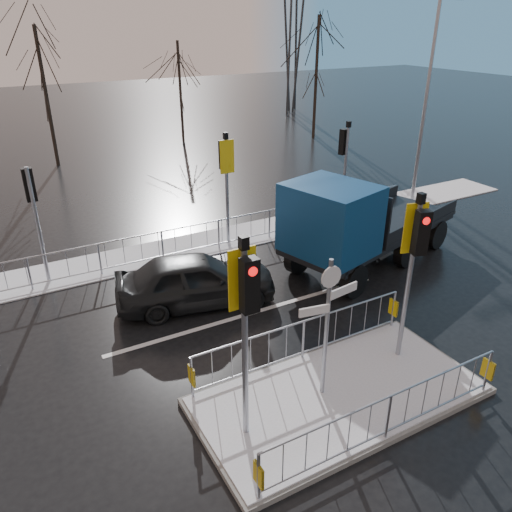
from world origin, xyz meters
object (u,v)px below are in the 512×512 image
flatbed_truck (349,224)px  street_lamp_right (428,95)px  car_far_lane (196,280)px  traffic_island (339,383)px

flatbed_truck → street_lamp_right: (6.91, 4.02, 2.78)m
car_far_lane → flatbed_truck: 4.85m
traffic_island → street_lamp_right: size_ratio=0.75×
traffic_island → car_far_lane: traffic_island is taller
flatbed_truck → street_lamp_right: bearing=30.2°
traffic_island → flatbed_truck: (3.67, 4.47, 1.22)m
traffic_island → car_far_lane: 5.12m
street_lamp_right → car_far_lane: bearing=-163.3°
car_far_lane → street_lamp_right: 12.70m
car_far_lane → flatbed_truck: (4.74, -0.52, 0.88)m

